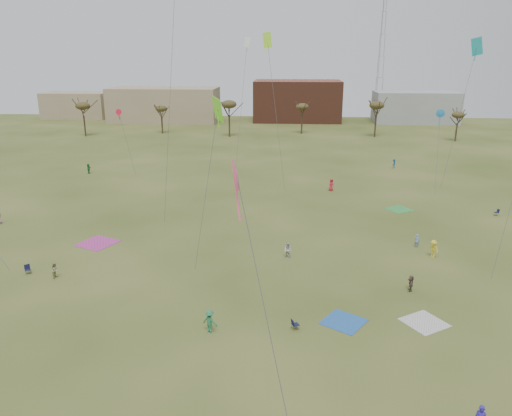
# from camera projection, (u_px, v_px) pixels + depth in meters

# --- Properties ---
(ground) EXTENTS (260.00, 260.00, 0.00)m
(ground) POSITION_uv_depth(u_px,v_px,m) (245.00, 322.00, 37.91)
(ground) COLOR #364816
(ground) RESTS_ON ground
(flyer_near_center) EXTENTS (1.30, 1.01, 1.77)m
(flyer_near_center) POSITION_uv_depth(u_px,v_px,m) (210.00, 321.00, 36.39)
(flyer_near_center) COLOR #257045
(flyer_near_center) RESTS_ON ground
(spectator_fore_b) EXTENTS (0.59, 0.75, 1.52)m
(spectator_fore_b) POSITION_uv_depth(u_px,v_px,m) (55.00, 270.00, 45.28)
(spectator_fore_b) COLOR #9B9662
(spectator_fore_b) RESTS_ON ground
(spectator_fore_c) EXTENTS (0.59, 1.38, 1.44)m
(spectator_fore_c) POSITION_uv_depth(u_px,v_px,m) (411.00, 283.00, 42.79)
(spectator_fore_c) COLOR brown
(spectator_fore_c) RESTS_ON ground
(flyer_mid_b) EXTENTS (1.26, 1.32, 1.80)m
(flyer_mid_b) POSITION_uv_depth(u_px,v_px,m) (433.00, 249.00, 49.90)
(flyer_mid_b) COLOR yellow
(flyer_mid_b) RESTS_ON ground
(flyer_mid_c) EXTENTS (0.64, 0.55, 1.49)m
(flyer_mid_c) POSITION_uv_depth(u_px,v_px,m) (417.00, 241.00, 52.45)
(flyer_mid_c) COLOR #6F8DBA
(flyer_mid_c) RESTS_ON ground
(spectator_mid_e) EXTENTS (0.98, 0.90, 1.62)m
(spectator_mid_e) POSITION_uv_depth(u_px,v_px,m) (288.00, 250.00, 49.72)
(spectator_mid_e) COLOR silver
(spectator_mid_e) RESTS_ON ground
(flyer_far_a) EXTENTS (0.65, 1.61, 1.69)m
(flyer_far_a) POSITION_uv_depth(u_px,v_px,m) (89.00, 169.00, 84.76)
(flyer_far_a) COLOR #267232
(flyer_far_a) RESTS_ON ground
(flyer_far_b) EXTENTS (1.06, 1.03, 1.83)m
(flyer_far_b) POSITION_uv_depth(u_px,v_px,m) (331.00, 185.00, 74.03)
(flyer_far_b) COLOR red
(flyer_far_b) RESTS_ON ground
(flyer_far_c) EXTENTS (1.07, 1.25, 1.68)m
(flyer_far_c) POSITION_uv_depth(u_px,v_px,m) (394.00, 164.00, 88.61)
(flyer_far_c) COLOR navy
(flyer_far_c) RESTS_ON ground
(blanket_blue) EXTENTS (3.99, 3.99, 0.03)m
(blanket_blue) POSITION_uv_depth(u_px,v_px,m) (344.00, 322.00, 38.00)
(blanket_blue) COLOR #2961B2
(blanket_blue) RESTS_ON ground
(blanket_cream) EXTENTS (3.96, 3.96, 0.03)m
(blanket_cream) POSITION_uv_depth(u_px,v_px,m) (424.00, 323.00, 37.89)
(blanket_cream) COLOR beige
(blanket_cream) RESTS_ON ground
(blanket_plum) EXTENTS (4.79, 4.79, 0.03)m
(blanket_plum) POSITION_uv_depth(u_px,v_px,m) (98.00, 243.00, 53.74)
(blanket_plum) COLOR #B7388D
(blanket_plum) RESTS_ON ground
(blanket_olive) EXTENTS (4.03, 4.03, 0.03)m
(blanket_olive) POSITION_uv_depth(u_px,v_px,m) (399.00, 209.00, 65.38)
(blanket_olive) COLOR green
(blanket_olive) RESTS_ON ground
(camp_chair_left) EXTENTS (0.72, 0.73, 0.87)m
(camp_chair_left) POSITION_uv_depth(u_px,v_px,m) (28.00, 271.00, 46.22)
(camp_chair_left) COLOR #121333
(camp_chair_left) RESTS_ON ground
(camp_chair_center) EXTENTS (0.71, 0.69, 0.87)m
(camp_chair_center) POSITION_uv_depth(u_px,v_px,m) (295.00, 326.00, 36.88)
(camp_chair_center) COLOR #141737
(camp_chair_center) RESTS_ON ground
(camp_chair_right) EXTENTS (0.62, 0.59, 0.87)m
(camp_chair_right) POSITION_uv_depth(u_px,v_px,m) (496.00, 214.00, 62.77)
(camp_chair_right) COLOR #15173B
(camp_chair_right) RESTS_ON ground
(kites_aloft) EXTENTS (55.63, 66.33, 27.87)m
(kites_aloft) POSITION_uv_depth(u_px,v_px,m) (241.00, 45.00, 57.93)
(kites_aloft) COLOR red
(kites_aloft) RESTS_ON ground
(tree_line) EXTENTS (117.44, 49.32, 8.91)m
(tree_line) POSITION_uv_depth(u_px,v_px,m) (264.00, 112.00, 111.24)
(tree_line) COLOR #3A2B1E
(tree_line) RESTS_ON ground
(building_tan) EXTENTS (32.00, 14.00, 10.00)m
(building_tan) POSITION_uv_depth(u_px,v_px,m) (164.00, 105.00, 148.16)
(building_tan) COLOR #937F60
(building_tan) RESTS_ON ground
(building_brick) EXTENTS (26.00, 16.00, 12.00)m
(building_brick) POSITION_uv_depth(u_px,v_px,m) (297.00, 101.00, 149.92)
(building_brick) COLOR brown
(building_brick) RESTS_ON ground
(building_grey) EXTENTS (24.00, 12.00, 9.00)m
(building_grey) POSITION_uv_depth(u_px,v_px,m) (415.00, 107.00, 146.11)
(building_grey) COLOR gray
(building_grey) RESTS_ON ground
(building_tan_west) EXTENTS (20.00, 12.00, 8.00)m
(building_tan_west) POSITION_uv_depth(u_px,v_px,m) (78.00, 105.00, 157.14)
(building_tan_west) COLOR #937F60
(building_tan_west) RESTS_ON ground
(radio_tower) EXTENTS (1.51, 1.72, 41.00)m
(radio_tower) POSITION_uv_depth(u_px,v_px,m) (381.00, 55.00, 149.02)
(radio_tower) COLOR #9EA3A8
(radio_tower) RESTS_ON ground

